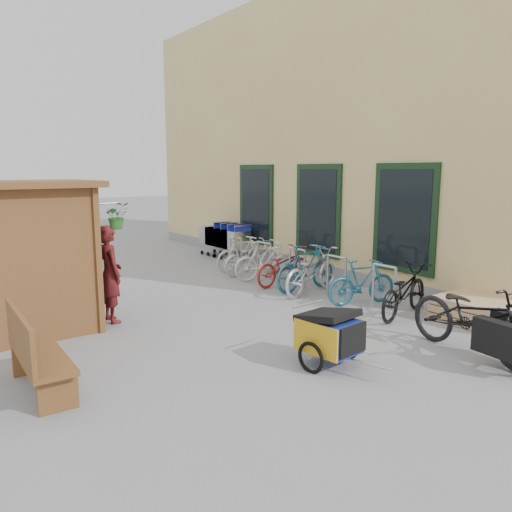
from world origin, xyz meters
TOP-DOWN VIEW (x-y plane):
  - ground at (0.00, 0.00)m, footprint 80.00×80.00m
  - building at (6.49, 4.50)m, footprint 6.07×13.00m
  - kiosk at (-3.28, 2.47)m, footprint 2.49×1.65m
  - bike_rack at (2.30, 2.40)m, footprint 0.05×5.35m
  - pallet_stack at (3.00, -1.40)m, footprint 1.00×1.20m
  - bench at (-3.68, 0.16)m, footprint 0.53×1.58m
  - shopping_carts at (3.00, 6.44)m, footprint 0.59×1.99m
  - child_trailer at (-0.34, -1.27)m, footprint 0.83×1.37m
  - cargo_bike at (1.50, -2.24)m, footprint 0.98×2.16m
  - person_kiosk at (-1.95, 2.34)m, footprint 0.40×0.61m
  - bike_0 at (2.32, -0.43)m, footprint 1.82×1.00m
  - bike_1 at (2.32, 0.54)m, footprint 1.52×0.78m
  - bike_2 at (2.15, 1.77)m, footprint 1.92×1.04m
  - bike_3 at (2.21, 2.01)m, footprint 1.69×0.54m
  - bike_4 at (2.18, 2.72)m, footprint 1.69×0.75m
  - bike_5 at (2.12, 3.30)m, footprint 1.62×0.81m
  - bike_6 at (2.27, 4.05)m, footprint 1.66×0.59m
  - bike_7 at (2.32, 4.57)m, footprint 1.51×0.44m

SIDE VIEW (x-z plane):
  - ground at x=0.00m, z-range 0.00..0.00m
  - pallet_stack at x=3.00m, z-range 0.01..0.41m
  - bike_4 at x=2.18m, z-range 0.00..0.86m
  - bike_6 at x=2.27m, z-range 0.00..0.87m
  - bike_1 at x=2.32m, z-range 0.00..0.88m
  - child_trailer at x=-0.34m, z-range 0.04..0.84m
  - bike_7 at x=2.32m, z-range 0.00..0.91m
  - bike_0 at x=2.32m, z-range 0.00..0.91m
  - bike_5 at x=2.12m, z-range 0.00..0.94m
  - bike_2 at x=2.15m, z-range 0.00..0.96m
  - bike_3 at x=2.21m, z-range 0.00..1.00m
  - bench at x=-3.68m, z-range 0.01..1.00m
  - bike_rack at x=2.30m, z-range 0.08..0.95m
  - cargo_bike at x=1.50m, z-range -0.01..1.09m
  - shopping_carts at x=3.00m, z-range 0.09..1.15m
  - person_kiosk at x=-1.95m, z-range 0.00..1.66m
  - kiosk at x=-3.28m, z-range 0.35..2.75m
  - building at x=6.49m, z-range -0.01..6.99m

